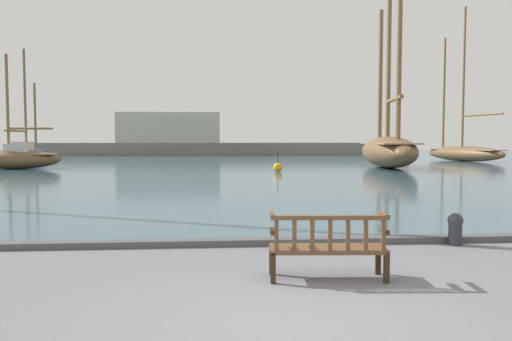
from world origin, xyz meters
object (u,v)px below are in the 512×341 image
object	(u,v)px
sailboat_outer_starboard	(388,148)
mooring_bollard	(455,227)
park_bench	(328,246)
sailboat_distant_harbor	(25,152)
sailboat_mid_starboard	(12,158)
channel_buoy	(278,167)
sailboat_far_starboard	(463,151)

from	to	relation	value
sailboat_outer_starboard	mooring_bollard	distance (m)	25.26
park_bench	sailboat_distant_harbor	world-z (taller)	sailboat_distant_harbor
sailboat_mid_starboard	channel_buoy	distance (m)	17.08
park_bench	mooring_bollard	size ratio (longest dim) A/B	2.76
sailboat_mid_starboard	mooring_bollard	world-z (taller)	sailboat_mid_starboard
sailboat_mid_starboard	mooring_bollard	bearing A→B (deg)	-54.33
sailboat_mid_starboard	channel_buoy	world-z (taller)	sailboat_mid_starboard
sailboat_outer_starboard	mooring_bollard	xyz separation A→B (m)	(-7.24, -24.18, -1.09)
sailboat_distant_harbor	channel_buoy	world-z (taller)	sailboat_distant_harbor
sailboat_outer_starboard	sailboat_mid_starboard	size ratio (longest dim) A/B	2.04
park_bench	sailboat_mid_starboard	bearing A→B (deg)	118.96
sailboat_distant_harbor	channel_buoy	distance (m)	25.31
sailboat_outer_starboard	sailboat_far_starboard	xyz separation A→B (m)	(10.18, 9.49, -0.43)
sailboat_outer_starboard	mooring_bollard	bearing A→B (deg)	-106.67
sailboat_mid_starboard	sailboat_far_starboard	bearing A→B (deg)	15.21
sailboat_distant_harbor	sailboat_far_starboard	bearing A→B (deg)	-3.05
sailboat_far_starboard	channel_buoy	bearing A→B (deg)	-143.49
sailboat_outer_starboard	sailboat_distant_harbor	bearing A→B (deg)	157.64
sailboat_outer_starboard	sailboat_far_starboard	world-z (taller)	sailboat_outer_starboard
sailboat_far_starboard	channel_buoy	xyz separation A→B (m)	(-18.21, -13.48, -0.64)
channel_buoy	sailboat_outer_starboard	bearing A→B (deg)	26.42
sailboat_outer_starboard	park_bench	bearing A→B (deg)	-111.03
sailboat_outer_starboard	channel_buoy	world-z (taller)	sailboat_outer_starboard
sailboat_mid_starboard	channel_buoy	bearing A→B (deg)	-13.60
sailboat_distant_harbor	sailboat_mid_starboard	bearing A→B (deg)	-73.54
sailboat_mid_starboard	channel_buoy	size ratio (longest dim) A/B	5.92
sailboat_far_starboard	sailboat_mid_starboard	world-z (taller)	sailboat_far_starboard
sailboat_outer_starboard	sailboat_far_starboard	distance (m)	13.93
park_bench	channel_buoy	size ratio (longest dim) A/B	1.33
park_bench	sailboat_mid_starboard	xyz separation A→B (m)	(-14.53, 26.26, 0.34)
park_bench	sailboat_outer_starboard	xyz separation A→B (m)	(10.09, 26.23, 0.95)
sailboat_outer_starboard	sailboat_distant_harbor	world-z (taller)	sailboat_outer_starboard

